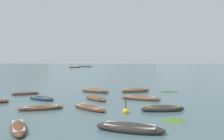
% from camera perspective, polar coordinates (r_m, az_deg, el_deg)
% --- Properties ---
extents(ground_plane, '(6000.00, 6000.00, 0.00)m').
position_cam_1_polar(ground_plane, '(1506.05, -2.93, 2.00)').
color(ground_plane, '#476066').
extents(mountain_1, '(846.62, 846.62, 302.01)m').
position_cam_1_polar(mountain_1, '(2125.38, -25.85, 5.90)').
color(mountain_1, '#56665B').
rests_on(mountain_1, ground).
extents(mountain_2, '(1425.67, 1425.67, 471.83)m').
position_cam_1_polar(mountain_2, '(2049.11, -0.58, 8.65)').
color(mountain_2, slate).
rests_on(mountain_2, ground).
extents(mountain_3, '(1085.25, 1085.25, 252.60)m').
position_cam_1_polar(mountain_3, '(1937.20, 21.28, 5.63)').
color(mountain_3, slate).
rests_on(mountain_3, ground).
extents(rowboat_0, '(3.11, 2.89, 0.44)m').
position_cam_1_polar(rowboat_0, '(15.47, -6.84, -11.27)').
color(rowboat_0, brown).
rests_on(rowboat_0, ground).
extents(rowboat_2, '(4.04, 2.97, 0.61)m').
position_cam_1_polar(rowboat_2, '(24.30, -5.19, -6.23)').
color(rowboat_2, brown).
rests_on(rowboat_2, ground).
extents(rowboat_3, '(3.14, 1.60, 0.42)m').
position_cam_1_polar(rowboat_3, '(24.60, -24.66, -6.45)').
color(rowboat_3, brown).
rests_on(rowboat_3, ground).
extents(rowboat_4, '(2.05, 3.05, 0.44)m').
position_cam_1_polar(rowboat_4, '(12.10, -26.43, -15.33)').
color(rowboat_4, brown).
rests_on(rowboat_4, ground).
extents(rowboat_5, '(3.59, 1.53, 0.44)m').
position_cam_1_polar(rowboat_5, '(16.37, -20.67, -10.65)').
color(rowboat_5, brown).
rests_on(rowboat_5, ground).
extents(rowboat_6, '(4.12, 2.61, 0.50)m').
position_cam_1_polar(rowboat_6, '(19.58, 8.60, -8.37)').
color(rowboat_6, brown).
rests_on(rowboat_6, ground).
extents(rowboat_7, '(3.53, 1.17, 0.55)m').
position_cam_1_polar(rowboat_7, '(15.50, 15.02, -11.18)').
color(rowboat_7, '#2D2826').
rests_on(rowboat_7, ground).
extents(rowboat_8, '(3.96, 2.17, 0.57)m').
position_cam_1_polar(rowboat_8, '(10.81, 5.33, -17.02)').
color(rowboat_8, '#2D2826').
rests_on(rowboat_8, ground).
extents(rowboat_9, '(3.95, 1.85, 0.66)m').
position_cam_1_polar(rowboat_9, '(24.55, 7.10, -6.11)').
color(rowboat_9, brown).
rests_on(rowboat_9, ground).
extents(rowboat_10, '(3.34, 2.63, 0.46)m').
position_cam_1_polar(rowboat_10, '(20.69, -20.53, -7.96)').
color(rowboat_10, navy).
rests_on(rowboat_10, ground).
extents(rowboat_13, '(2.67, 2.94, 0.50)m').
position_cam_1_polar(rowboat_13, '(19.32, -4.95, -8.50)').
color(rowboat_13, brown).
rests_on(rowboat_13, ground).
extents(ferry_0, '(8.48, 5.70, 2.54)m').
position_cam_1_polar(ferry_0, '(149.64, -11.27, 0.85)').
color(ferry_0, brown).
rests_on(ferry_0, ground).
extents(ferry_1, '(11.05, 5.31, 2.54)m').
position_cam_1_polar(ferry_1, '(173.58, -8.07, 1.04)').
color(ferry_1, '#2D2826').
rests_on(ferry_1, ground).
extents(mooring_buoy, '(0.48, 0.48, 1.18)m').
position_cam_1_polar(mooring_buoy, '(14.46, 4.15, -12.35)').
color(mooring_buoy, yellow).
rests_on(mooring_buoy, ground).
extents(weed_patch_0, '(1.97, 1.96, 0.14)m').
position_cam_1_polar(weed_patch_0, '(13.23, 17.90, -14.31)').
color(weed_patch_0, '#477033').
rests_on(weed_patch_0, ground).
extents(weed_patch_2, '(2.80, 1.39, 0.14)m').
position_cam_1_polar(weed_patch_2, '(25.33, 16.72, -6.41)').
color(weed_patch_2, '#2D5628').
rests_on(weed_patch_2, ground).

